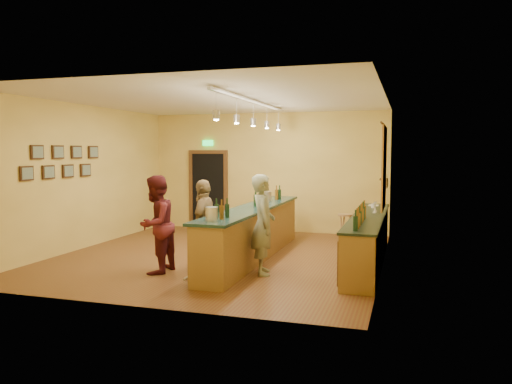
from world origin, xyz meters
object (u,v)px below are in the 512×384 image
(bar_stool, at_px, (345,220))
(customer_a, at_px, (156,224))
(tasting_bar, at_px, (253,229))
(bartender, at_px, (263,224))
(back_counter, at_px, (368,239))
(customer_b, at_px, (204,225))

(bar_stool, bearing_deg, customer_a, -126.61)
(tasting_bar, bearing_deg, bartender, -65.08)
(tasting_bar, height_order, customer_a, customer_a)
(back_counter, xyz_separation_m, tasting_bar, (-2.26, -0.18, 0.12))
(customer_b, bearing_deg, bar_stool, 143.00)
(tasting_bar, relative_size, customer_a, 2.92)
(back_counter, height_order, customer_b, customer_b)
(bartender, height_order, customer_a, bartender)
(back_counter, relative_size, tasting_bar, 0.89)
(customer_b, relative_size, bar_stool, 2.39)
(tasting_bar, xyz_separation_m, customer_b, (-0.55, -1.23, 0.22))
(customer_b, bearing_deg, tasting_bar, 150.85)
(bar_stool, bearing_deg, tasting_bar, -125.73)
(bartender, height_order, bar_stool, bartender)
(bartender, xyz_separation_m, bar_stool, (1.03, 3.38, -0.33))
(back_counter, relative_size, customer_a, 2.61)
(bartender, distance_m, bar_stool, 3.55)
(tasting_bar, relative_size, bar_stool, 7.32)
(bartender, height_order, customer_b, bartender)
(bartender, xyz_separation_m, customer_b, (-1.10, -0.05, -0.05))
(customer_b, height_order, bar_stool, customer_b)
(customer_b, distance_m, bar_stool, 4.05)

